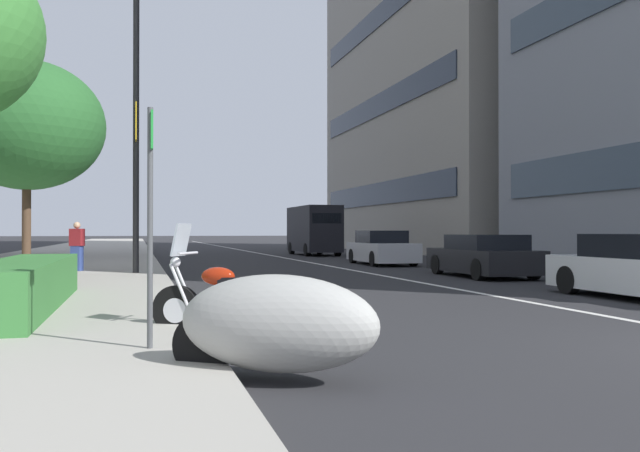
% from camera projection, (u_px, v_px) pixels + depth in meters
% --- Properties ---
extents(sidewalk_right_plaza, '(160.00, 8.07, 0.15)m').
position_uv_depth(sidewalk_right_plaza, '(71.00, 257.00, 33.63)').
color(sidewalk_right_plaza, '#A39E93').
rests_on(sidewalk_right_plaza, ground).
extents(lane_centre_stripe, '(110.00, 0.16, 0.01)m').
position_uv_depth(lane_centre_stripe, '(262.00, 254.00, 41.23)').
color(lane_centre_stripe, silver).
rests_on(lane_centre_stripe, ground).
extents(motorcycle_under_tarp, '(1.74, 2.04, 0.99)m').
position_uv_depth(motorcycle_under_tarp, '(275.00, 324.00, 6.13)').
color(motorcycle_under_tarp, '#9E9E99').
rests_on(motorcycle_under_tarp, ground).
extents(motorcycle_mid_row, '(1.11, 1.98, 1.49)m').
position_uv_depth(motorcycle_mid_row, '(227.00, 303.00, 8.83)').
color(motorcycle_mid_row, black).
rests_on(motorcycle_mid_row, ground).
extents(car_mid_block_traffic, '(4.41, 2.04, 1.28)m').
position_uv_depth(car_mid_block_traffic, '(483.00, 257.00, 20.41)').
color(car_mid_block_traffic, black).
rests_on(car_mid_block_traffic, ground).
extents(car_lead_in_lane, '(4.53, 1.97, 1.41)m').
position_uv_depth(car_lead_in_lane, '(382.00, 249.00, 27.86)').
color(car_lead_in_lane, '#B7B7BC').
rests_on(car_lead_in_lane, ground).
extents(delivery_van_ahead, '(5.45, 2.06, 2.82)m').
position_uv_depth(delivery_van_ahead, '(314.00, 229.00, 39.02)').
color(delivery_van_ahead, black).
rests_on(delivery_van_ahead, ground).
extents(parking_sign_by_curb, '(0.32, 0.06, 2.54)m').
position_uv_depth(parking_sign_by_curb, '(150.00, 203.00, 7.10)').
color(parking_sign_by_curb, '#47494C').
rests_on(parking_sign_by_curb, sidewalk_right_plaza).
extents(street_lamp_with_banners, '(1.26, 2.08, 9.25)m').
position_uv_depth(street_lamp_with_banners, '(145.00, 93.00, 20.09)').
color(street_lamp_with_banners, '#232326').
rests_on(street_lamp_with_banners, sidewalk_right_plaza).
extents(clipped_hedge_bed, '(6.67, 1.10, 0.76)m').
position_uv_depth(clipped_hedge_bed, '(24.00, 284.00, 10.86)').
color(clipped_hedge_bed, '#337033').
rests_on(clipped_hedge_bed, sidewalk_right_plaza).
extents(street_tree_mid_sidewalk, '(3.90, 3.90, 5.60)m').
position_uv_depth(street_tree_mid_sidewalk, '(27.00, 126.00, 17.22)').
color(street_tree_mid_sidewalk, '#473323').
rests_on(street_tree_mid_sidewalk, sidewalk_right_plaza).
extents(pedestrian_on_plaza, '(0.41, 0.47, 1.52)m').
position_uv_depth(pedestrian_on_plaza, '(77.00, 246.00, 20.92)').
color(pedestrian_on_plaza, '#33478C').
rests_on(pedestrian_on_plaza, sidewalk_right_plaza).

